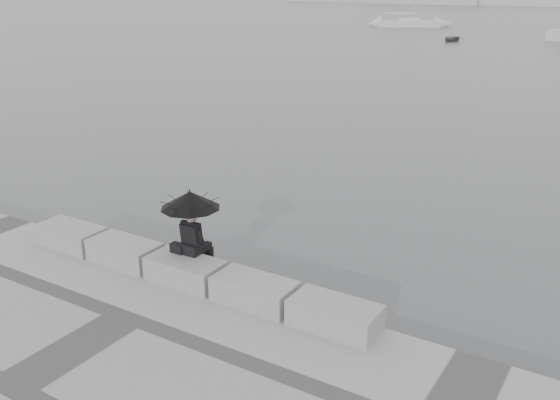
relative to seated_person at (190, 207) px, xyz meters
The scene contains 10 objects.
ground 2.02m from the seated_person, 68.77° to the left, with size 360.00×360.00×0.00m, color #4B4E51.
stone_block_far_left 3.59m from the seated_person, behind, with size 1.60×0.80×0.50m, color slate.
stone_block_left 2.10m from the seated_person, 169.40° to the right, with size 1.60×0.80×0.50m, color slate.
stone_block_centre 1.30m from the seated_person, 79.83° to the right, with size 1.60×0.80×0.50m, color slate.
stone_block_right 2.19m from the seated_person, ahead, with size 1.60×0.80×0.50m, color slate.
stone_block_far_right 3.69m from the seated_person, ahead, with size 1.60×0.80×0.50m, color slate.
seated_person is the anchor object (origin of this frame).
bag 0.97m from the seated_person, 157.05° to the right, with size 0.31×0.18×0.20m, color black.
sailboat_left 79.68m from the seated_person, 107.61° to the left, with size 8.52×5.77×12.90m.
dinghy 60.13m from the seated_person, 102.25° to the left, with size 3.13×1.33×0.53m, color slate.
Camera 1 is at (7.67, -9.17, 6.36)m, focal length 40.00 mm.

